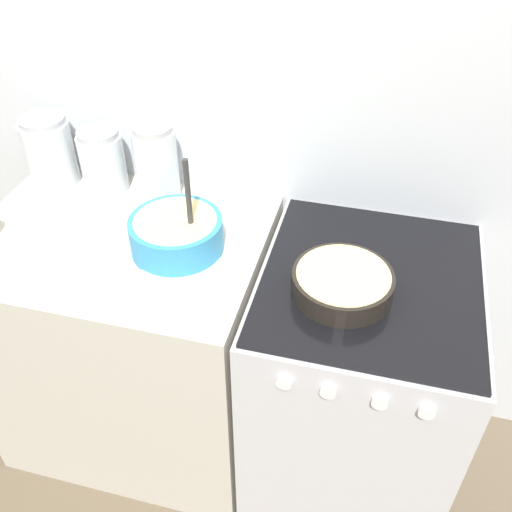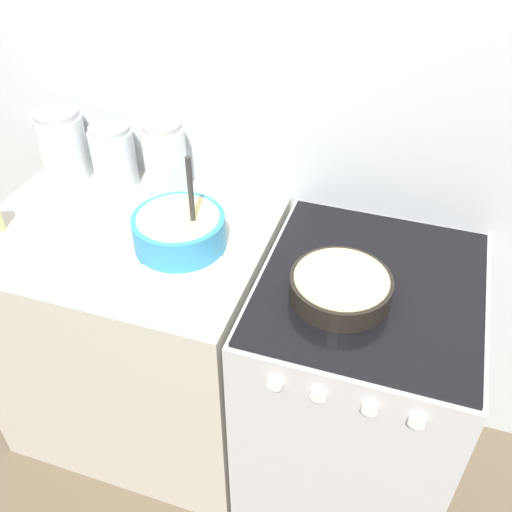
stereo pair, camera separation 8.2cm
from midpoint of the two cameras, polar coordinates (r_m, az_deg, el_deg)
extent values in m
cube|color=silver|center=(1.81, 1.87, 13.59)|extent=(4.80, 0.05, 2.40)
cube|color=beige|center=(2.11, -13.00, -8.12)|extent=(0.90, 0.69, 0.93)
cube|color=silver|center=(1.96, 8.53, -12.56)|extent=(0.63, 0.69, 0.92)
cube|color=black|center=(1.62, 10.08, -2.39)|extent=(0.60, 0.66, 0.01)
cylinder|color=white|center=(1.45, 1.16, -12.59)|extent=(0.04, 0.02, 0.04)
cylinder|color=white|center=(1.44, 5.54, -13.40)|extent=(0.04, 0.02, 0.04)
cylinder|color=white|center=(1.44, 10.62, -14.23)|extent=(0.04, 0.02, 0.04)
cylinder|color=white|center=(1.44, 15.08, -14.87)|extent=(0.04, 0.02, 0.04)
cylinder|color=#338CBF|center=(1.68, -9.34, 2.07)|extent=(0.27, 0.27, 0.10)
cylinder|color=#EFDB8C|center=(1.67, -9.43, 2.76)|extent=(0.24, 0.24, 0.06)
cylinder|color=#333333|center=(1.60, -8.18, 5.02)|extent=(0.02, 0.02, 0.29)
cylinder|color=black|center=(1.54, 7.13, -2.77)|extent=(0.27, 0.27, 0.06)
cylinder|color=#EFDB8C|center=(1.54, 7.15, -2.59)|extent=(0.25, 0.25, 0.05)
cylinder|color=silver|center=(2.09, -21.00, 9.59)|extent=(0.16, 0.16, 0.22)
cylinder|color=red|center=(2.11, -20.72, 8.58)|extent=(0.14, 0.14, 0.13)
cylinder|color=#B2B2B7|center=(2.04, -21.77, 12.45)|extent=(0.15, 0.15, 0.02)
cylinder|color=silver|center=(1.99, -16.21, 8.90)|extent=(0.15, 0.15, 0.19)
cylinder|color=white|center=(2.01, -16.02, 7.95)|extent=(0.13, 0.13, 0.12)
cylinder|color=#B2B2B7|center=(1.94, -16.79, 11.60)|extent=(0.13, 0.13, 0.02)
cylinder|color=silver|center=(1.90, -11.15, 8.91)|extent=(0.14, 0.14, 0.24)
cylinder|color=tan|center=(1.92, -10.97, 7.70)|extent=(0.12, 0.12, 0.14)
cylinder|color=#B2B2B7|center=(1.84, -11.65, 12.34)|extent=(0.12, 0.12, 0.02)
cube|color=white|center=(1.57, -8.76, -3.56)|extent=(0.31, 0.33, 0.01)
camera|label=1|loc=(0.04, -91.48, -1.22)|focal=40.00mm
camera|label=2|loc=(0.04, 88.52, 1.22)|focal=40.00mm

